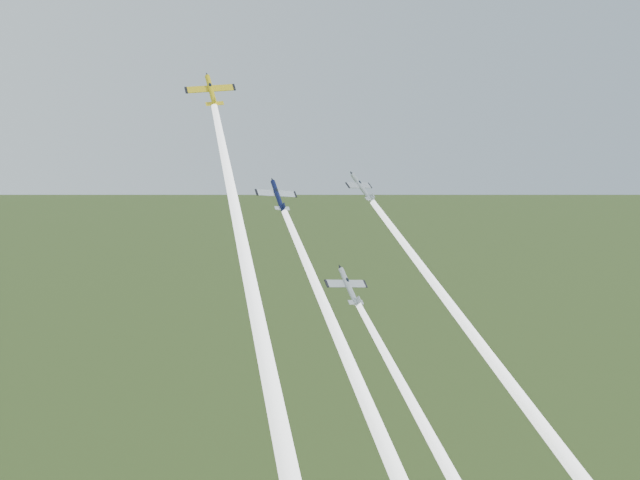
{
  "coord_description": "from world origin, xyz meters",
  "views": [
    {
      "loc": [
        -77.33,
        -100.96,
        112.96
      ],
      "look_at": [
        0.0,
        -6.0,
        92.0
      ],
      "focal_mm": 45.0,
      "sensor_mm": 36.0,
      "label": 1
    }
  ],
  "objects_px": {
    "plane_silver_right": "(361,187)",
    "plane_navy": "(277,195)",
    "plane_silver_low": "(348,286)",
    "plane_yellow": "(211,90)"
  },
  "relations": [
    {
      "from": "plane_navy",
      "to": "plane_silver_low",
      "type": "relative_size",
      "value": 0.87
    },
    {
      "from": "plane_yellow",
      "to": "plane_silver_low",
      "type": "xyz_separation_m",
      "value": [
        15.75,
        -13.73,
        -30.12
      ]
    },
    {
      "from": "plane_yellow",
      "to": "plane_silver_low",
      "type": "distance_m",
      "value": 36.66
    },
    {
      "from": "plane_navy",
      "to": "plane_silver_right",
      "type": "relative_size",
      "value": 1.02
    },
    {
      "from": "plane_navy",
      "to": "plane_silver_low",
      "type": "xyz_separation_m",
      "value": [
        6.34,
        -9.89,
        -13.88
      ]
    },
    {
      "from": "plane_yellow",
      "to": "plane_silver_right",
      "type": "distance_m",
      "value": 30.43
    },
    {
      "from": "plane_navy",
      "to": "plane_silver_low",
      "type": "bearing_deg",
      "value": -49.58
    },
    {
      "from": "plane_silver_right",
      "to": "plane_navy",
      "type": "bearing_deg",
      "value": 157.4
    },
    {
      "from": "plane_silver_right",
      "to": "plane_silver_low",
      "type": "distance_m",
      "value": 18.88
    },
    {
      "from": "plane_silver_right",
      "to": "plane_yellow",
      "type": "bearing_deg",
      "value": 151.75
    }
  ]
}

